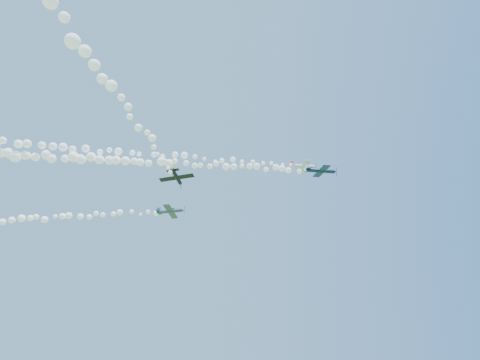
{
  "coord_description": "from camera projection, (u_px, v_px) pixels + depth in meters",
  "views": [
    {
      "loc": [
        -4.95,
        -94.91,
        8.79
      ],
      "look_at": [
        3.88,
        -7.38,
        45.78
      ],
      "focal_mm": 30.0,
      "sensor_mm": 36.0,
      "label": 1
    }
  ],
  "objects": [
    {
      "name": "smoke_trail_navy",
      "position": [
        159.0,
        162.0,
        91.16
      ],
      "size": [
        71.62,
        5.23,
        3.14
      ],
      "primitive_type": null,
      "color": "white"
    },
    {
      "name": "smoke_trail_white",
      "position": [
        141.0,
        154.0,
        92.26
      ],
      "size": [
        74.4,
        9.2,
        2.88
      ],
      "primitive_type": null,
      "color": "white"
    },
    {
      "name": "plane_grey",
      "position": [
        171.0,
        211.0,
        100.83
      ],
      "size": [
        7.58,
        7.97,
        2.03
      ],
      "rotation": [
        -0.14,
        -0.05,
        -0.24
      ],
      "color": "#384351"
    },
    {
      "name": "plane_black",
      "position": [
        177.0,
        177.0,
        76.72
      ],
      "size": [
        6.74,
        6.33,
        2.5
      ],
      "rotation": [
        -0.11,
        0.1,
        1.33
      ],
      "color": "black"
    },
    {
      "name": "plane_white",
      "position": [
        304.0,
        166.0,
        99.37
      ],
      "size": [
        6.79,
        7.14,
        1.9
      ],
      "rotation": [
        -0.04,
        -0.03,
        0.09
      ],
      "color": "white"
    },
    {
      "name": "smoke_trail_black",
      "position": [
        74.0,
        36.0,
        41.76
      ],
      "size": [
        18.88,
        70.6,
        2.65
      ],
      "primitive_type": null,
      "color": "white"
    },
    {
      "name": "plane_navy",
      "position": [
        321.0,
        171.0,
        95.93
      ],
      "size": [
        8.12,
        8.48,
        2.51
      ],
      "rotation": [
        0.08,
        0.01,
        0.03
      ],
      "color": "#0D1C3C"
    },
    {
      "name": "smoke_trail_grey",
      "position": [
        33.0,
        219.0,
        105.42
      ],
      "size": [
        68.45,
        18.75,
        3.36
      ],
      "primitive_type": null,
      "color": "white"
    }
  ]
}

